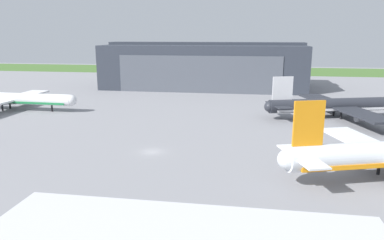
{
  "coord_description": "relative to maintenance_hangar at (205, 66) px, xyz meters",
  "views": [
    {
      "loc": [
        20.32,
        -72.43,
        24.31
      ],
      "look_at": [
        5.9,
        16.59,
        3.33
      ],
      "focal_mm": 34.69,
      "sensor_mm": 36.0,
      "label": 1
    }
  ],
  "objects": [
    {
      "name": "grass_field_strip",
      "position": [
        1.67,
        81.62,
        -9.81
      ],
      "size": [
        440.0,
        56.0,
        0.08
      ],
      "primitive_type": "cube",
      "color": "#456C2F",
      "rests_on": "ground_plane"
    },
    {
      "name": "airliner_far_left",
      "position": [
        49.07,
        -59.84,
        -6.12
      ],
      "size": [
        47.26,
        43.6,
        12.52
      ],
      "color": "#282B33",
      "rests_on": "ground_plane"
    },
    {
      "name": "airliner_far_right",
      "position": [
        -55.89,
        -65.34,
        -6.13
      ],
      "size": [
        46.37,
        38.08,
        11.84
      ],
      "color": "white",
      "rests_on": "ground_plane"
    },
    {
      "name": "maintenance_hangar",
      "position": [
        0.0,
        0.0,
        0.0
      ],
      "size": [
        90.12,
        40.59,
        20.62
      ],
      "color": "#2D333D",
      "rests_on": "ground_plane"
    },
    {
      "name": "ground_plane",
      "position": [
        1.67,
        -101.11,
        -9.85
      ],
      "size": [
        440.0,
        440.0,
        0.0
      ],
      "primitive_type": "plane",
      "color": "gray"
    }
  ]
}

